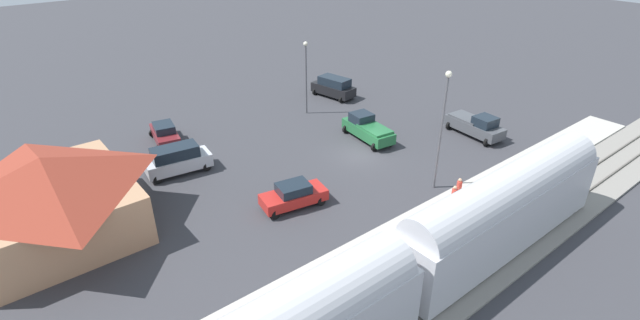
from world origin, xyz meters
TOP-DOWN VIEW (x-y plane):
  - ground_plane at (0.00, 0.00)m, footprint 200.00×200.00m
  - railway_track at (-14.00, 0.00)m, footprint 4.80×70.00m
  - platform at (-10.00, 0.00)m, footprint 3.20×46.00m
  - passenger_train at (-14.00, 10.36)m, footprint 2.93×33.44m
  - station_building at (4.00, 22.00)m, footprint 10.72×9.52m
  - pedestrian_on_platform at (-9.59, -0.22)m, footprint 0.36×0.36m
  - pedestrian_waiting_far at (-9.98, 0.85)m, footprint 0.36×0.36m
  - sedan_maroon at (12.44, 11.72)m, footprint 4.77×2.90m
  - sedan_red at (-2.78, 8.80)m, footprint 2.63×4.76m
  - pickup_charcoal at (-3.67, -10.70)m, footprint 5.56×2.87m
  - pickup_green at (1.90, -2.60)m, footprint 5.60×2.99m
  - suv_black at (12.02, -7.22)m, footprint 5.16×3.02m
  - suv_silver at (6.61, 13.05)m, footprint 2.57×5.11m
  - light_pole_near_platform at (-7.20, -0.69)m, footprint 0.44×0.44m
  - light_pole_lot_center at (10.12, -2.06)m, footprint 0.44×0.44m

SIDE VIEW (x-z plane):
  - ground_plane at x=0.00m, z-range 0.00..0.00m
  - railway_track at x=-14.00m, z-range -0.06..0.24m
  - platform at x=-10.00m, z-range 0.00..0.30m
  - sedan_maroon at x=12.44m, z-range 0.01..1.75m
  - sedan_red at x=-2.78m, z-range 0.01..1.75m
  - pickup_charcoal at x=-3.67m, z-range -0.04..2.10m
  - pickup_green at x=1.90m, z-range -0.04..2.10m
  - suv_black at x=12.02m, z-range 0.04..2.26m
  - suv_silver at x=6.61m, z-range 0.04..2.26m
  - pedestrian_on_platform at x=-9.59m, z-range 0.43..2.14m
  - pedestrian_waiting_far at x=-9.98m, z-range 0.43..2.14m
  - station_building at x=4.00m, z-range 0.10..5.41m
  - passenger_train at x=-14.00m, z-range 0.37..5.35m
  - light_pole_lot_center at x=10.12m, z-range 0.98..8.20m
  - light_pole_near_platform at x=-7.20m, z-range 1.04..9.87m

